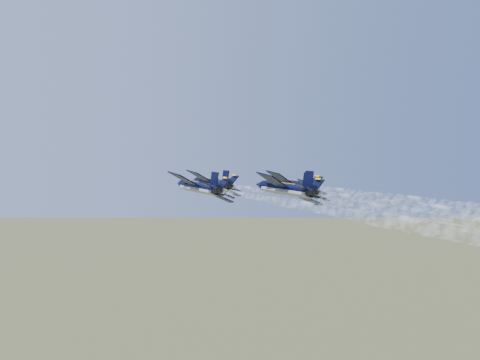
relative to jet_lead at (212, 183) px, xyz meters
name	(u,v)px	position (x,y,z in m)	size (l,w,h in m)	color
jet_lead	(212,183)	(0.00, 0.00, 0.00)	(12.75, 17.90, 6.06)	black
jet_left	(198,187)	(-9.40, -15.92, 0.00)	(12.75, 17.90, 6.06)	black
jet_right	(290,184)	(11.54, -13.44, 0.00)	(12.75, 17.90, 6.06)	black
jet_slot	(285,189)	(1.79, -27.84, 0.00)	(12.75, 17.90, 6.06)	black
smoke_trail_lead	(402,196)	(5.21, -52.19, 0.04)	(8.88, 68.55, 2.93)	white
smoke_trail_left	(445,208)	(-4.20, -68.11, 0.04)	(8.88, 68.55, 2.93)	white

